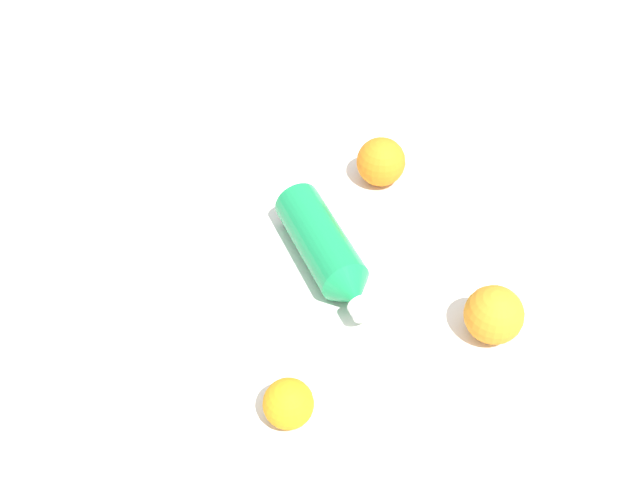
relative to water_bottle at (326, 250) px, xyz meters
The scene contains 5 objects.
ground_plane 0.06m from the water_bottle, 11.86° to the left, with size 2.40×2.40×0.00m, color silver.
water_bottle is the anchor object (origin of this frame).
orange_0 0.26m from the water_bottle, 104.14° to the left, with size 0.07×0.07×0.07m, color orange.
orange_1 0.22m from the water_bottle, 90.28° to the right, with size 0.08×0.08×0.08m, color orange.
orange_2 0.26m from the water_bottle, behind, with size 0.08×0.08×0.08m, color orange.
Camera 1 is at (-0.34, 0.66, 0.83)m, focal length 40.66 mm.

